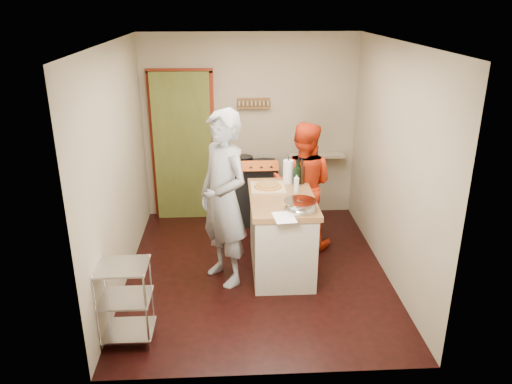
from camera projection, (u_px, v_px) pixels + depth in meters
floor at (257, 271)px, 5.90m from camera, size 3.50×3.50×0.00m
back_wall at (205, 139)px, 7.11m from camera, size 3.00×0.44×2.60m
left_wall at (118, 169)px, 5.35m from camera, size 0.04×3.50×2.60m
right_wall at (392, 164)px, 5.50m from camera, size 0.04×3.50×2.60m
ceiling at (257, 41)px, 4.95m from camera, size 3.00×3.50×0.02m
stove at (255, 192)px, 7.06m from camera, size 0.60×0.63×1.00m
wire_shelving at (125, 299)px, 4.56m from camera, size 0.48×0.40×0.80m
island at (282, 231)px, 5.78m from camera, size 0.73×1.37×1.24m
person_stripe at (224, 199)px, 5.38m from camera, size 0.80×0.86×1.96m
person_red at (303, 185)px, 6.28m from camera, size 0.94×0.84×1.62m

